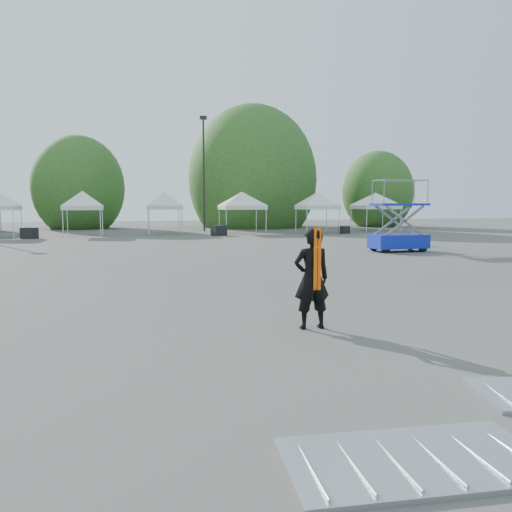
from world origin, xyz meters
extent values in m
plane|color=#474442|center=(0.00, 0.00, 0.00)|extent=(120.00, 120.00, 0.00)
cylinder|color=black|center=(3.00, 32.00, 4.75)|extent=(0.16, 0.16, 9.50)
cube|color=black|center=(3.00, 32.00, 9.65)|extent=(0.60, 0.25, 0.30)
cylinder|color=#382314|center=(-8.00, 40.00, 1.14)|extent=(0.36, 0.36, 2.27)
ellipsoid|color=#234B19|center=(-8.00, 40.00, 3.94)|extent=(4.16, 4.16, 4.78)
cylinder|color=#382314|center=(9.00, 39.00, 1.40)|extent=(0.36, 0.36, 2.80)
ellipsoid|color=#234B19|center=(9.00, 39.00, 4.85)|extent=(5.12, 5.12, 5.89)
cylinder|color=#382314|center=(22.00, 37.00, 1.05)|extent=(0.36, 0.36, 2.10)
ellipsoid|color=#234B19|center=(22.00, 37.00, 3.64)|extent=(3.84, 3.84, 4.42)
cylinder|color=silver|center=(-10.97, 26.06, 1.00)|extent=(0.06, 0.06, 2.00)
cylinder|color=silver|center=(-10.97, 28.68, 1.00)|extent=(0.06, 0.06, 2.00)
cylinder|color=silver|center=(-7.86, 26.67, 1.00)|extent=(0.06, 0.06, 2.00)
cylinder|color=silver|center=(-5.30, 26.67, 1.00)|extent=(0.06, 0.06, 2.00)
cylinder|color=silver|center=(-7.86, 29.23, 1.00)|extent=(0.06, 0.06, 2.00)
cylinder|color=silver|center=(-5.30, 29.23, 1.00)|extent=(0.06, 0.06, 2.00)
cube|color=silver|center=(-6.58, 27.95, 2.08)|extent=(2.76, 2.76, 0.30)
pyramid|color=silver|center=(-6.58, 27.95, 3.33)|extent=(3.90, 3.90, 1.10)
cylinder|color=silver|center=(-1.82, 27.68, 1.00)|extent=(0.06, 0.06, 2.00)
cylinder|color=silver|center=(0.66, 27.68, 1.00)|extent=(0.06, 0.06, 2.00)
cylinder|color=silver|center=(-1.82, 30.15, 1.00)|extent=(0.06, 0.06, 2.00)
cylinder|color=silver|center=(0.66, 30.15, 1.00)|extent=(0.06, 0.06, 2.00)
cube|color=silver|center=(-0.58, 28.91, 2.08)|extent=(2.67, 2.67, 0.30)
pyramid|color=silver|center=(-0.58, 28.91, 3.33)|extent=(3.78, 3.78, 1.10)
cylinder|color=silver|center=(3.92, 26.51, 1.00)|extent=(0.06, 0.06, 2.00)
cylinder|color=silver|center=(7.07, 26.51, 1.00)|extent=(0.06, 0.06, 2.00)
cylinder|color=silver|center=(3.92, 29.67, 1.00)|extent=(0.06, 0.06, 2.00)
cylinder|color=silver|center=(7.07, 29.67, 1.00)|extent=(0.06, 0.06, 2.00)
cube|color=silver|center=(5.50, 28.09, 2.08)|extent=(3.36, 3.36, 0.30)
pyramid|color=silver|center=(5.50, 28.09, 3.33)|extent=(4.75, 4.75, 1.10)
cylinder|color=silver|center=(10.21, 25.86, 1.00)|extent=(0.06, 0.06, 2.00)
cylinder|color=silver|center=(12.93, 25.86, 1.00)|extent=(0.06, 0.06, 2.00)
cylinder|color=silver|center=(10.21, 28.58, 1.00)|extent=(0.06, 0.06, 2.00)
cylinder|color=silver|center=(12.93, 28.58, 1.00)|extent=(0.06, 0.06, 2.00)
cube|color=silver|center=(11.57, 27.22, 2.08)|extent=(2.92, 2.92, 0.30)
pyramid|color=silver|center=(11.57, 27.22, 3.33)|extent=(4.14, 4.14, 1.10)
cylinder|color=silver|center=(15.98, 27.24, 1.00)|extent=(0.06, 0.06, 2.00)
cylinder|color=silver|center=(19.14, 27.24, 1.00)|extent=(0.06, 0.06, 2.00)
cylinder|color=silver|center=(15.98, 30.39, 1.00)|extent=(0.06, 0.06, 2.00)
cylinder|color=silver|center=(19.14, 30.39, 1.00)|extent=(0.06, 0.06, 2.00)
cube|color=silver|center=(17.56, 28.81, 2.08)|extent=(3.36, 3.36, 0.30)
pyramid|color=silver|center=(17.56, 28.81, 3.33)|extent=(4.75, 4.75, 1.10)
imported|color=black|center=(0.24, -2.20, 0.97)|extent=(0.71, 0.47, 1.94)
cube|color=#FF5405|center=(0.24, -2.39, 1.36)|extent=(0.16, 0.03, 1.16)
cube|color=#0C2FA5|center=(9.86, 11.38, 0.52)|extent=(2.80, 1.47, 0.69)
cube|color=#0C2FA5|center=(9.86, 11.38, 2.35)|extent=(2.68, 1.40, 0.11)
cylinder|color=black|center=(8.85, 10.78, 0.21)|extent=(0.42, 0.19, 0.41)
cylinder|color=black|center=(10.91, 10.84, 0.21)|extent=(0.42, 0.19, 0.41)
cylinder|color=black|center=(8.81, 11.92, 0.21)|extent=(0.42, 0.19, 0.41)
cylinder|color=black|center=(10.87, 11.99, 0.21)|extent=(0.42, 0.19, 0.41)
cube|color=#A9ABB1|center=(-0.58, -7.17, 0.03)|extent=(2.50, 1.39, 0.05)
cube|color=black|center=(-9.95, 25.84, 0.37)|extent=(1.17, 1.05, 0.74)
cube|color=black|center=(3.23, 25.89, 0.39)|extent=(1.22, 1.10, 0.77)
cube|color=black|center=(13.43, 26.02, 0.30)|extent=(0.94, 0.85, 0.60)
camera|label=1|loc=(-3.05, -11.06, 2.39)|focal=35.00mm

